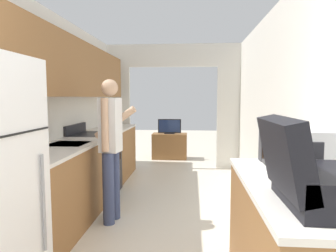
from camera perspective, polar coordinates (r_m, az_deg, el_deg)
wall_left at (r=3.79m, az=-21.76°, el=5.97°), size 0.38×7.40×2.50m
wall_right at (r=3.10m, az=22.96°, el=1.51°), size 0.06×7.40×2.50m
wall_far_with_doorway at (r=6.08m, az=0.95°, el=5.59°), size 3.08×0.06×2.50m
counter_left at (r=4.28m, az=-15.21°, el=-8.04°), size 0.62×3.79×0.91m
range_oven at (r=4.59m, az=-13.65°, el=-7.02°), size 0.66×0.75×1.05m
person at (r=3.49m, az=-10.87°, el=-3.84°), size 0.53×0.41×1.64m
suitcase at (r=1.64m, az=25.36°, el=-8.62°), size 0.46×0.55×0.44m
microwave at (r=2.31m, az=22.96°, el=-4.32°), size 0.40×0.51×0.32m
tv_cabinet at (r=7.08m, az=0.32°, el=-3.83°), size 0.81×0.42×0.59m
television at (r=6.97m, az=0.29°, el=-0.12°), size 0.54×0.16×0.34m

